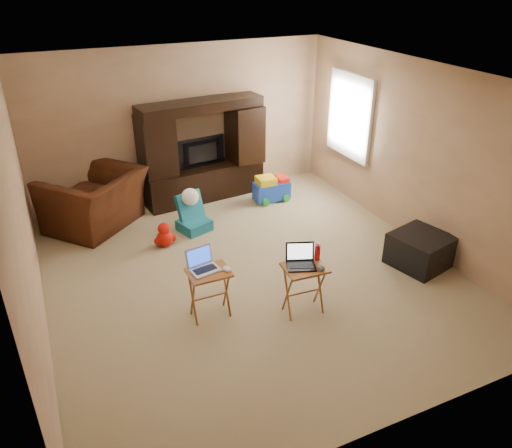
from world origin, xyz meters
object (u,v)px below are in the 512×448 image
entertainment_center (203,151)px  laptop_right (301,258)px  ottoman (420,250)px  tray_table_left (210,294)px  child_rocker (194,214)px  mouse_right (321,268)px  push_toy (272,188)px  tray_table_right (304,290)px  mouse_left (227,269)px  laptop_left (205,261)px  water_bottle (317,252)px  recliner (95,200)px  television (203,153)px  plush_toy (164,234)px

entertainment_center → laptop_right: bearing=-97.0°
ottoman → tray_table_left: bearing=177.6°
child_rocker → mouse_right: bearing=-94.3°
child_rocker → laptop_right: (0.48, -2.39, 0.45)m
child_rocker → ottoman: (2.43, -2.16, -0.06)m
push_toy → tray_table_left: tray_table_left is taller
tray_table_right → mouse_left: (-0.81, 0.30, 0.32)m
child_rocker → mouse_right: mouse_right is taller
tray_table_left → tray_table_right: bearing=-20.3°
ottoman → tray_table_right: tray_table_right is taller
push_toy → mouse_right: size_ratio=4.87×
child_rocker → laptop_left: size_ratio=1.80×
ottoman → water_bottle: water_bottle is taller
recliner → child_rocker: (1.30, -0.76, -0.15)m
entertainment_center → tray_table_left: (-1.02, -3.11, -0.54)m
ottoman → entertainment_center: bearing=120.2°
television → child_rocker: 1.29m
recliner → child_rocker: 1.51m
mouse_left → water_bottle: size_ratio=0.65×
tray_table_left → television: bearing=71.9°
television → laptop_right: 3.44m
recliner → plush_toy: recliner is taller
ottoman → tray_table_left: tray_table_left is taller
recliner → laptop_left: 2.89m
laptop_left → mouse_left: 0.26m
entertainment_center → television: entertainment_center is taller
child_rocker → tray_table_right: tray_table_right is taller
entertainment_center → laptop_right: size_ratio=6.43×
ottoman → tray_table_right: size_ratio=1.12×
laptop_left → mouse_right: size_ratio=2.53×
child_rocker → mouse_left: 2.15m
child_rocker → laptop_left: (-0.51, -2.01, 0.43)m
mouse_left → child_rocker: bearing=82.2°
push_toy → laptop_right: laptop_right is taller
tray_table_left → mouse_right: 1.27m
plush_toy → ottoman: 3.50m
child_rocker → push_toy: (1.53, 0.49, -0.06)m
tray_table_right → mouse_left: 0.92m
recliner → child_rocker: bearing=108.6°
push_toy → entertainment_center: bearing=151.2°
entertainment_center → child_rocker: 1.32m
ottoman → television: bearing=120.4°
laptop_left → recliner: bearing=96.3°
ottoman → mouse_right: 1.86m
child_rocker → plush_toy: 0.60m
television → recliner: (-1.84, -0.30, -0.37)m
tray_table_right → mouse_left: bearing=163.0°
plush_toy → ottoman: ottoman is taller
television → mouse_left: television is taller
recliner → plush_toy: bearing=85.7°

